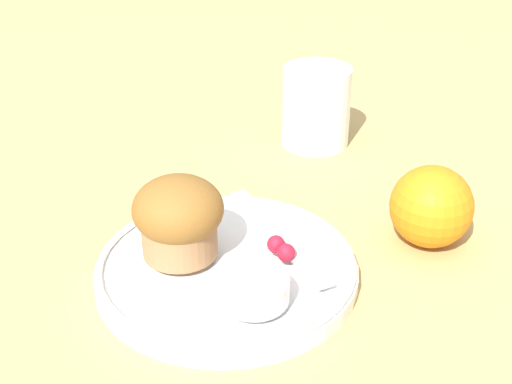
{
  "coord_description": "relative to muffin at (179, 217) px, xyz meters",
  "views": [
    {
      "loc": [
        0.43,
        -0.27,
        0.37
      ],
      "look_at": [
        -0.03,
        0.03,
        0.06
      ],
      "focal_mm": 50.0,
      "sensor_mm": 36.0,
      "label": 1
    }
  ],
  "objects": [
    {
      "name": "butter_knife",
      "position": [
        0.02,
        0.08,
        -0.03
      ],
      "size": [
        0.17,
        0.04,
        0.0
      ],
      "rotation": [
        0.0,
        0.0,
        -0.12
      ],
      "color": "#B7B7BC",
      "rests_on": "plate"
    },
    {
      "name": "juice_glass",
      "position": [
        -0.14,
        0.25,
        -0.01
      ],
      "size": [
        0.08,
        0.08,
        0.09
      ],
      "color": "silver",
      "rests_on": "ground_plane"
    },
    {
      "name": "berry_pair",
      "position": [
        0.05,
        0.07,
        -0.03
      ],
      "size": [
        0.03,
        0.02,
        0.02
      ],
      "color": "#B7192D",
      "rests_on": "plate"
    },
    {
      "name": "cream_ramekin",
      "position": [
        0.09,
        0.02,
        -0.02
      ],
      "size": [
        0.06,
        0.06,
        0.02
      ],
      "color": "silver",
      "rests_on": "plate"
    },
    {
      "name": "plate",
      "position": [
        0.03,
        0.03,
        -0.05
      ],
      "size": [
        0.22,
        0.22,
        0.02
      ],
      "color": "white",
      "rests_on": "ground_plane"
    },
    {
      "name": "ground_plane",
      "position": [
        0.03,
        0.05,
        -0.06
      ],
      "size": [
        3.0,
        3.0,
        0.0
      ],
      "primitive_type": "plane",
      "color": "tan"
    },
    {
      "name": "muffin",
      "position": [
        0.0,
        0.0,
        0.0
      ],
      "size": [
        0.08,
        0.08,
        0.07
      ],
      "color": "#9E7047",
      "rests_on": "plate"
    },
    {
      "name": "orange_fruit",
      "position": [
        0.08,
        0.21,
        -0.02
      ],
      "size": [
        0.08,
        0.08,
        0.08
      ],
      "color": "orange",
      "rests_on": "ground_plane"
    }
  ]
}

